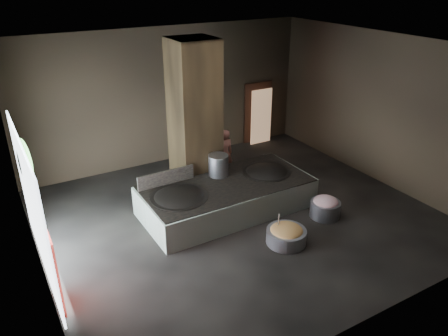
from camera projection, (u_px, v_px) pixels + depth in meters
floor at (238, 218)px, 11.92m from camera, size 10.00×9.00×0.10m
ceiling at (241, 45)px, 9.97m from camera, size 10.00×9.00×0.10m
back_wall at (167, 96)px, 14.51m from camera, size 10.00×0.10×4.50m
front_wall at (381, 223)px, 7.38m from camera, size 10.00×0.10×4.50m
left_wall at (23, 185)px, 8.65m from camera, size 0.10×9.00×4.50m
right_wall at (380, 109)px, 13.23m from camera, size 0.10×9.00×4.50m
pillar at (195, 120)px, 12.30m from camera, size 1.20×1.20×4.50m
hearth_platform at (227, 197)px, 12.05m from camera, size 4.67×2.28×0.81m
platform_cap at (227, 183)px, 11.87m from camera, size 4.54×2.18×0.03m
wok_left at (179, 199)px, 11.20m from camera, size 1.46×1.46×0.40m
wok_left_rim at (179, 197)px, 11.17m from camera, size 1.49×1.49×0.05m
wok_right at (266, 174)px, 12.55m from camera, size 1.36×1.36×0.38m
wok_right_rim at (266, 172)px, 12.52m from camera, size 1.39×1.39×0.05m
stock_pot at (218, 165)px, 12.19m from camera, size 0.57×0.57×0.61m
splash_guard at (166, 178)px, 11.71m from camera, size 1.62×0.08×0.40m
cook at (224, 154)px, 13.74m from camera, size 0.61×0.41×1.61m
veg_basin at (286, 236)px, 10.68m from camera, size 1.17×1.17×0.36m
veg_fill at (287, 231)px, 10.61m from camera, size 0.81×0.81×0.25m
ladle at (278, 222)px, 10.58m from camera, size 0.26×0.33×0.70m
meat_basin at (325, 209)px, 11.80m from camera, size 0.96×0.96×0.44m
meat_fill at (326, 202)px, 11.70m from camera, size 0.67×0.67×0.26m
doorway_near at (201, 124)px, 15.46m from camera, size 1.18×0.08×2.38m
doorway_near_glow at (208, 124)px, 15.56m from camera, size 0.77×0.04×1.83m
doorway_far at (257, 113)px, 16.55m from camera, size 1.18×0.08×2.38m
doorway_far_glow at (261, 117)px, 16.34m from camera, size 0.88×0.04×2.08m
left_opening at (33, 208)px, 9.13m from camera, size 0.04×4.20×3.10m
pavilion_sliver at (55, 270)px, 8.46m from camera, size 0.05×0.90×1.70m
tree_silhouette at (25, 162)px, 9.78m from camera, size 0.28×1.10×1.10m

